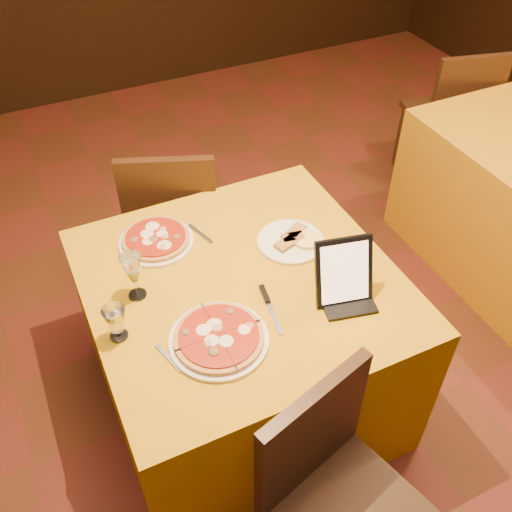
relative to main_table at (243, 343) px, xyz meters
name	(u,v)px	position (x,y,z in m)	size (l,w,h in m)	color
floor	(324,447)	(0.20, -0.37, -0.38)	(6.00, 7.00, 0.01)	#5E2D19
main_table	(243,343)	(0.00, 0.00, 0.00)	(1.10, 1.10, 0.75)	#BF8C0C
chair_main_far	(176,216)	(0.00, 0.80, 0.08)	(0.40, 0.40, 0.91)	black
chair_side_far	(444,115)	(1.84, 1.04, 0.08)	(0.43, 0.43, 0.91)	black
pizza_near	(219,338)	(-0.18, -0.23, 0.39)	(0.33, 0.33, 0.03)	white
pizza_far	(156,240)	(-0.22, 0.32, 0.39)	(0.29, 0.29, 0.03)	white
cutlet_dish	(290,241)	(0.25, 0.10, 0.39)	(0.26, 0.26, 0.03)	white
wine_glass	(134,276)	(-0.36, 0.08, 0.47)	(0.08, 0.08, 0.19)	#E1D380
water_glass	(116,323)	(-0.47, -0.07, 0.44)	(0.06, 0.06, 0.13)	silver
tablet	(344,271)	(0.28, -0.23, 0.49)	(0.20, 0.02, 0.24)	black
knife	(272,313)	(0.03, -0.20, 0.38)	(0.20, 0.02, 0.01)	silver
fork_near	(169,358)	(-0.35, -0.23, 0.38)	(0.14, 0.02, 0.01)	#AAA9B0
fork_far	(200,234)	(-0.05, 0.29, 0.38)	(0.15, 0.02, 0.01)	silver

